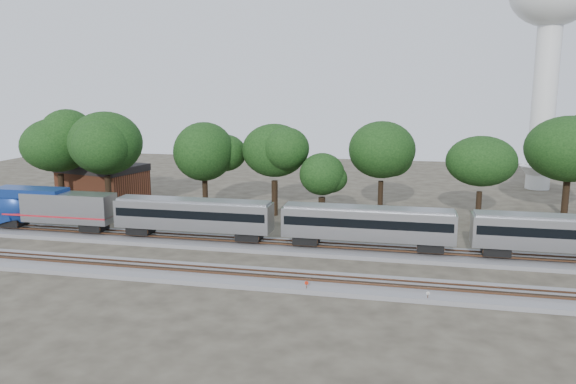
% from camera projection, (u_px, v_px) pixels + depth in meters
% --- Properties ---
extents(ground, '(160.00, 160.00, 0.00)m').
position_uv_depth(ground, '(297.00, 268.00, 51.53)').
color(ground, '#383328').
rests_on(ground, ground).
extents(track_far, '(160.00, 5.00, 0.73)m').
position_uv_depth(track_far, '(309.00, 248.00, 57.25)').
color(track_far, slate).
rests_on(track_far, ground).
extents(track_near, '(160.00, 5.00, 0.73)m').
position_uv_depth(track_near, '(288.00, 280.00, 47.65)').
color(track_near, slate).
rests_on(track_near, ground).
extents(train, '(88.15, 3.04, 4.48)m').
position_uv_depth(train, '(369.00, 223.00, 55.46)').
color(train, '#A9ABB0').
rests_on(train, ground).
extents(switch_stand_red, '(0.32, 0.06, 1.00)m').
position_uv_depth(switch_stand_red, '(306.00, 285.00, 45.21)').
color(switch_stand_red, '#512D19').
rests_on(switch_stand_red, ground).
extents(switch_stand_white, '(0.28, 0.13, 0.92)m').
position_uv_depth(switch_stand_white, '(428.00, 296.00, 43.16)').
color(switch_stand_white, '#512D19').
rests_on(switch_stand_white, ground).
extents(switch_lever, '(0.56, 0.42, 0.30)m').
position_uv_depth(switch_lever, '(347.00, 292.00, 45.02)').
color(switch_lever, '#512D19').
rests_on(switch_lever, ground).
extents(water_tower, '(13.23, 13.23, 36.61)m').
position_uv_depth(water_tower, '(551.00, 16.00, 86.76)').
color(water_tower, silver).
rests_on(water_tower, ground).
extents(brick_building, '(12.74, 10.31, 5.39)m').
position_uv_depth(brick_building, '(103.00, 183.00, 81.21)').
color(brick_building, brown).
rests_on(brick_building, ground).
extents(tree_0, '(8.85, 8.85, 12.48)m').
position_uv_depth(tree_0, '(58.00, 145.00, 75.59)').
color(tree_0, black).
rests_on(tree_0, ground).
extents(tree_1, '(9.40, 9.40, 13.25)m').
position_uv_depth(tree_1, '(106.00, 143.00, 72.23)').
color(tree_1, black).
rests_on(tree_1, ground).
extents(tree_2, '(8.32, 8.32, 11.73)m').
position_uv_depth(tree_2, '(204.00, 152.00, 72.28)').
color(tree_2, black).
rests_on(tree_2, ground).
extents(tree_3, '(8.57, 8.57, 12.08)m').
position_uv_depth(tree_3, '(274.00, 151.00, 71.22)').
color(tree_3, black).
rests_on(tree_3, ground).
extents(tree_4, '(6.22, 6.22, 8.77)m').
position_uv_depth(tree_4, '(322.00, 174.00, 67.03)').
color(tree_4, black).
rests_on(tree_4, ground).
extents(tree_5, '(8.77, 8.77, 12.37)m').
position_uv_depth(tree_5, '(382.00, 150.00, 70.29)').
color(tree_5, black).
rests_on(tree_5, ground).
extents(tree_6, '(7.95, 7.95, 11.21)m').
position_uv_depth(tree_6, '(481.00, 161.00, 65.61)').
color(tree_6, black).
rests_on(tree_6, ground).
extents(tree_7, '(8.89, 8.89, 12.54)m').
position_uv_depth(tree_7, '(570.00, 149.00, 70.19)').
color(tree_7, black).
rests_on(tree_7, ground).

